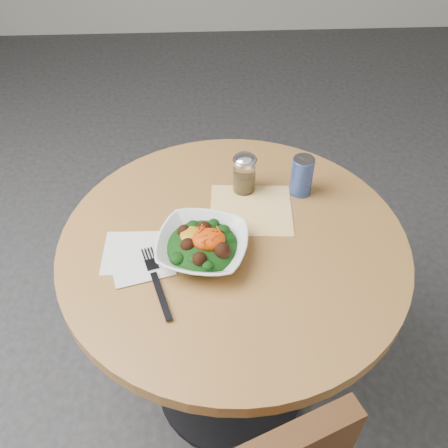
% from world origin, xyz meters
% --- Properties ---
extents(ground, '(6.00, 6.00, 0.00)m').
position_xyz_m(ground, '(0.00, 0.00, 0.00)').
color(ground, '#2A2A2C').
rests_on(ground, ground).
extents(table, '(0.90, 0.90, 0.75)m').
position_xyz_m(table, '(0.00, 0.00, 0.55)').
color(table, black).
rests_on(table, ground).
extents(cloth_napkin, '(0.23, 0.22, 0.00)m').
position_xyz_m(cloth_napkin, '(0.05, 0.11, 0.75)').
color(cloth_napkin, orange).
rests_on(cloth_napkin, table).
extents(paper_napkins, '(0.19, 0.19, 0.00)m').
position_xyz_m(paper_napkins, '(-0.24, -0.04, 0.75)').
color(paper_napkins, silver).
rests_on(paper_napkins, table).
extents(salad_bowl, '(0.27, 0.27, 0.08)m').
position_xyz_m(salad_bowl, '(-0.08, -0.04, 0.78)').
color(salad_bowl, white).
rests_on(salad_bowl, table).
extents(fork, '(0.09, 0.23, 0.00)m').
position_xyz_m(fork, '(-0.19, -0.13, 0.76)').
color(fork, black).
rests_on(fork, table).
extents(spice_shaker, '(0.07, 0.07, 0.12)m').
position_xyz_m(spice_shaker, '(0.04, 0.20, 0.81)').
color(spice_shaker, silver).
rests_on(spice_shaker, table).
extents(beverage_can, '(0.06, 0.06, 0.12)m').
position_xyz_m(beverage_can, '(0.20, 0.18, 0.81)').
color(beverage_can, navy).
rests_on(beverage_can, table).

